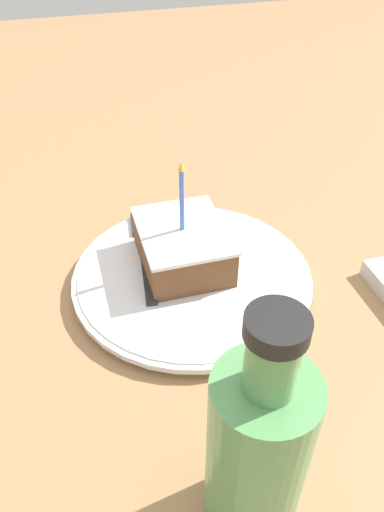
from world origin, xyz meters
TOP-DOWN VIEW (x-y plane):
  - ground_plane at (0.00, 0.00)m, footprint 2.40×2.40m
  - plate at (-0.03, 0.02)m, footprint 0.27×0.27m
  - cake_slice at (-0.02, -0.00)m, footprint 0.10×0.12m
  - fork at (0.02, -0.04)m, footprint 0.04×0.17m
  - bottle at (-0.00, 0.28)m, footprint 0.07×0.07m

SIDE VIEW (x-z plane):
  - ground_plane at x=0.00m, z-range -0.04..0.00m
  - plate at x=-0.03m, z-range 0.00..0.02m
  - fork at x=0.02m, z-range 0.02..0.02m
  - cake_slice at x=-0.02m, z-range -0.02..0.11m
  - bottle at x=0.00m, z-range -0.02..0.19m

